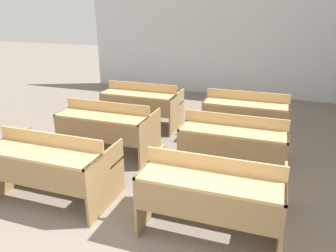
{
  "coord_description": "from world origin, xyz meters",
  "views": [
    {
      "loc": [
        1.36,
        -1.23,
        2.16
      ],
      "look_at": [
        0.1,
        2.41,
        0.72
      ],
      "focal_mm": 35.0,
      "sensor_mm": 36.0,
      "label": 1
    }
  ],
  "objects_px": {
    "bench_second_right": "(234,141)",
    "bench_front_left": "(53,163)",
    "bench_third_right": "(246,113)",
    "bench_third_left": "(142,102)",
    "bench_front_right": "(212,191)",
    "bench_second_left": "(108,126)"
  },
  "relations": [
    {
      "from": "bench_second_right",
      "to": "bench_third_right",
      "type": "xyz_separation_m",
      "value": [
        0.02,
        1.27,
        0.0
      ]
    },
    {
      "from": "bench_second_right",
      "to": "bench_third_right",
      "type": "height_order",
      "value": "same"
    },
    {
      "from": "bench_second_left",
      "to": "bench_front_right",
      "type": "bearing_deg",
      "value": -34.76
    },
    {
      "from": "bench_second_right",
      "to": "bench_third_right",
      "type": "relative_size",
      "value": 1.0
    },
    {
      "from": "bench_second_right",
      "to": "bench_front_left",
      "type": "bearing_deg",
      "value": -144.71
    },
    {
      "from": "bench_front_right",
      "to": "bench_third_left",
      "type": "relative_size",
      "value": 1.0
    },
    {
      "from": "bench_front_left",
      "to": "bench_third_right",
      "type": "xyz_separation_m",
      "value": [
        1.87,
        2.58,
        0.0
      ]
    },
    {
      "from": "bench_front_left",
      "to": "bench_front_right",
      "type": "relative_size",
      "value": 1.0
    },
    {
      "from": "bench_second_left",
      "to": "bench_front_left",
      "type": "bearing_deg",
      "value": -89.96
    },
    {
      "from": "bench_front_left",
      "to": "bench_second_right",
      "type": "xyz_separation_m",
      "value": [
        1.86,
        1.31,
        0.0
      ]
    },
    {
      "from": "bench_front_left",
      "to": "bench_third_left",
      "type": "height_order",
      "value": "same"
    },
    {
      "from": "bench_third_left",
      "to": "bench_third_right",
      "type": "bearing_deg",
      "value": 0.12
    },
    {
      "from": "bench_front_right",
      "to": "bench_third_right",
      "type": "bearing_deg",
      "value": 89.33
    },
    {
      "from": "bench_front_right",
      "to": "bench_third_right",
      "type": "height_order",
      "value": "same"
    },
    {
      "from": "bench_third_right",
      "to": "bench_front_left",
      "type": "bearing_deg",
      "value": -125.93
    },
    {
      "from": "bench_front_right",
      "to": "bench_second_left",
      "type": "bearing_deg",
      "value": 145.24
    },
    {
      "from": "bench_front_left",
      "to": "bench_front_right",
      "type": "height_order",
      "value": "same"
    },
    {
      "from": "bench_front_right",
      "to": "bench_second_right",
      "type": "distance_m",
      "value": 1.3
    },
    {
      "from": "bench_second_left",
      "to": "bench_third_right",
      "type": "xyz_separation_m",
      "value": [
        1.87,
        1.29,
        0.0
      ]
    },
    {
      "from": "bench_third_left",
      "to": "bench_front_left",
      "type": "bearing_deg",
      "value": -89.92
    },
    {
      "from": "bench_third_left",
      "to": "bench_third_right",
      "type": "distance_m",
      "value": 1.88
    },
    {
      "from": "bench_second_left",
      "to": "bench_third_right",
      "type": "bearing_deg",
      "value": 34.6
    }
  ]
}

